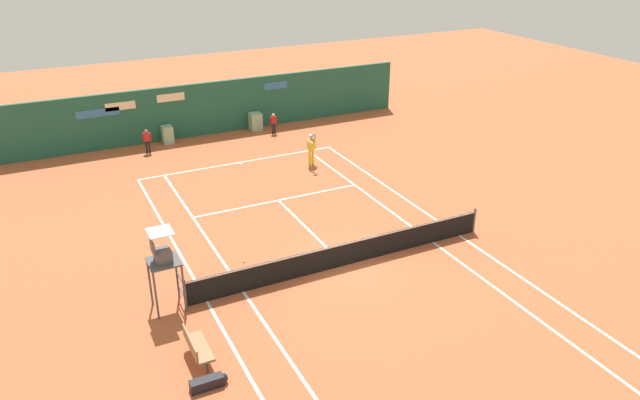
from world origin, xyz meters
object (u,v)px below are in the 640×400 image
at_px(umpire_chair, 163,259).
at_px(tennis_ball_by_sideline, 286,205).
at_px(player_on_baseline, 311,147).
at_px(player_bench, 196,346).
at_px(tennis_ball_near_service_line, 176,189).
at_px(tennis_ball_mid_court, 244,262).
at_px(equipment_bag, 210,382).
at_px(ball_kid_centre_post, 147,139).
at_px(ball_kid_left_post, 273,122).

relative_size(umpire_chair, tennis_ball_by_sideline, 42.32).
bearing_deg(player_on_baseline, player_bench, 44.15).
bearing_deg(tennis_ball_near_service_line, tennis_ball_by_sideline, -44.99).
bearing_deg(tennis_ball_mid_court, umpire_chair, -152.55).
distance_m(tennis_ball_by_sideline, tennis_ball_mid_court, 5.10).
bearing_deg(tennis_ball_mid_court, tennis_ball_near_service_line, 94.54).
relative_size(equipment_bag, player_on_baseline, 0.57).
height_order(player_on_baseline, tennis_ball_by_sideline, player_on_baseline).
relative_size(ball_kid_centre_post, tennis_ball_by_sideline, 19.78).
distance_m(player_on_baseline, ball_kid_centre_post, 9.18).
relative_size(umpire_chair, tennis_ball_mid_court, 42.32).
xyz_separation_m(player_on_baseline, tennis_ball_near_service_line, (-7.21, -0.07, -0.96)).
bearing_deg(player_bench, tennis_ball_mid_court, 146.39).
bearing_deg(equipment_bag, umpire_chair, 91.68).
height_order(equipment_bag, ball_kid_left_post, ball_kid_left_post).
bearing_deg(player_bench, equipment_bag, 0.03).
xyz_separation_m(player_on_baseline, ball_kid_left_post, (0.16, 5.58, -0.28)).
bearing_deg(player_bench, tennis_ball_near_service_line, 168.76).
bearing_deg(umpire_chair, tennis_ball_mid_court, 117.45).
xyz_separation_m(ball_kid_left_post, tennis_ball_near_service_line, (-7.37, -5.65, -0.68)).
bearing_deg(player_on_baseline, tennis_ball_mid_court, 41.94).
xyz_separation_m(umpire_chair, tennis_ball_near_service_line, (2.60, 9.49, -1.86)).
relative_size(ball_kid_left_post, tennis_ball_mid_court, 18.26).
bearing_deg(player_on_baseline, ball_kid_centre_post, -45.59).
relative_size(tennis_ball_near_service_line, tennis_ball_mid_court, 1.00).
bearing_deg(ball_kid_left_post, player_on_baseline, 84.76).
xyz_separation_m(ball_kid_left_post, tennis_ball_mid_court, (-6.75, -13.46, -0.68)).
bearing_deg(player_on_baseline, tennis_ball_near_service_line, -7.61).
distance_m(player_bench, ball_kid_centre_post, 18.29).
xyz_separation_m(equipment_bag, ball_kid_left_post, (9.85, 19.37, 0.56)).
bearing_deg(umpire_chair, ball_kid_centre_post, 170.53).
relative_size(equipment_bag, tennis_ball_by_sideline, 15.71).
bearing_deg(umpire_chair, equipment_bag, 1.68).
bearing_deg(ball_kid_left_post, tennis_ball_near_service_line, 33.84).
xyz_separation_m(ball_kid_left_post, tennis_ball_by_sideline, (-3.38, -9.64, -0.68)).
height_order(umpire_chair, equipment_bag, umpire_chair).
bearing_deg(ball_kid_centre_post, tennis_ball_by_sideline, 116.87).
bearing_deg(tennis_ball_by_sideline, player_on_baseline, 51.61).
height_order(equipment_bag, tennis_ball_mid_court, equipment_bag).
bearing_deg(player_bench, umpire_chair, -177.64).
height_order(tennis_ball_by_sideline, tennis_ball_mid_court, same).
relative_size(ball_kid_centre_post, tennis_ball_near_service_line, 19.78).
height_order(ball_kid_centre_post, tennis_ball_by_sideline, ball_kid_centre_post).
relative_size(umpire_chair, ball_kid_left_post, 2.32).
bearing_deg(ball_kid_centre_post, tennis_ball_mid_court, 96.95).
height_order(ball_kid_centre_post, tennis_ball_near_service_line, ball_kid_centre_post).
bearing_deg(ball_kid_left_post, player_bench, 57.86).
bearing_deg(umpire_chair, tennis_ball_by_sideline, 129.83).
bearing_deg(equipment_bag, tennis_ball_by_sideline, 56.39).
xyz_separation_m(umpire_chair, ball_kid_left_post, (9.97, 15.14, -1.18)).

